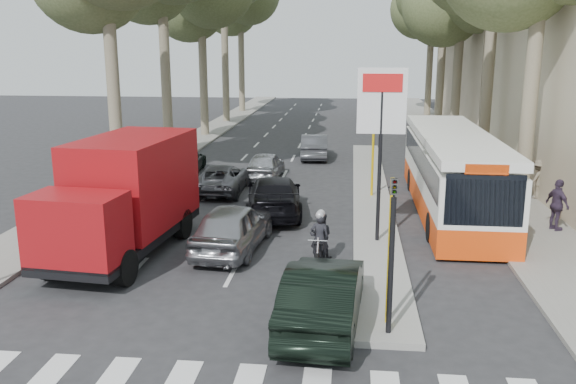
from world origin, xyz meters
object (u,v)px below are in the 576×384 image
silver_hatchback (232,227)px  dark_hatchback (323,295)px  red_truck (125,195)px  city_bus (452,170)px  motorcycle (320,238)px

silver_hatchback → dark_hatchback: (3.06, -5.00, -0.00)m
dark_hatchback → red_truck: size_ratio=0.67×
city_bus → motorcycle: city_bus is taller
silver_hatchback → city_bus: (7.46, 5.31, 0.86)m
silver_hatchback → city_bus: 9.20m
silver_hatchback → motorcycle: (2.77, -0.80, -0.02)m
motorcycle → red_truck: bearing=-179.3°
dark_hatchback → city_bus: 11.24m
silver_hatchback → motorcycle: size_ratio=2.34×
silver_hatchback → dark_hatchback: size_ratio=0.97×
city_bus → motorcycle: size_ratio=6.14×
red_truck → city_bus: 12.17m
red_truck → city_bus: (10.62, 5.93, -0.24)m
city_bus → silver_hatchback: bearing=-144.4°
red_truck → city_bus: bearing=34.9°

